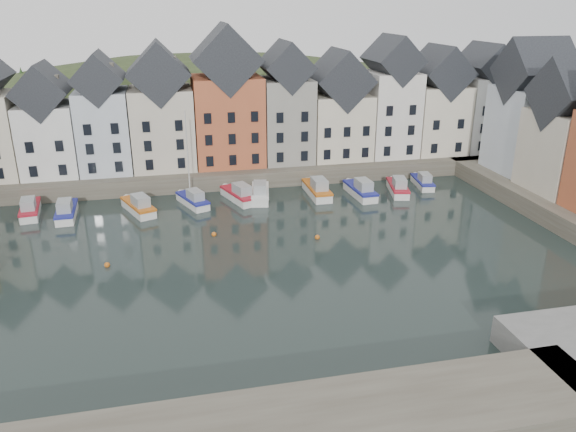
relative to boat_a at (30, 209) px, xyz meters
name	(u,v)px	position (x,y,z in m)	size (l,w,h in m)	color
ground	(267,266)	(23.25, -18.18, -0.70)	(260.00, 260.00, 0.00)	black
far_quay	(227,166)	(23.25, 11.82, 0.30)	(90.00, 16.00, 2.00)	#4D473B
hillside	(215,225)	(23.26, 37.82, -18.66)	(153.60, 70.40, 64.00)	#273319
far_terrace	(251,110)	(26.46, 9.82, 8.17)	(72.37, 8.16, 17.78)	beige
right_terrace	(575,130)	(59.25, -10.11, 8.21)	(8.30, 24.25, 16.36)	silver
mooring_buoys	(217,245)	(19.25, -12.85, -0.55)	(20.50, 5.50, 0.50)	#C15F16
boat_a	(30,209)	(0.00, 0.00, 0.00)	(2.62, 6.32, 2.36)	silver
boat_b	(66,211)	(4.02, -1.58, 0.02)	(2.22, 6.35, 2.41)	silver
boat_c	(139,206)	(11.71, -1.70, 0.02)	(4.17, 6.60, 2.43)	silver
boat_d	(193,200)	(17.78, -0.70, 0.02)	(3.77, 6.07, 11.10)	silver
boat_e	(239,195)	(23.22, -0.17, 0.03)	(3.88, 6.66, 2.44)	silver
boat_f	(260,193)	(25.74, -0.12, 0.05)	(3.17, 6.80, 2.51)	silver
boat_g	(317,190)	(32.73, -0.42, 0.08)	(2.16, 6.86, 2.63)	silver
boat_h	(361,190)	(37.82, -1.75, 0.05)	(2.40, 6.69, 2.53)	silver
boat_i	(398,188)	(42.71, -1.58, 0.01)	(3.29, 6.50, 2.39)	silver
boat_j	(423,182)	(46.84, 0.17, -0.08)	(2.47, 5.64, 2.09)	silver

